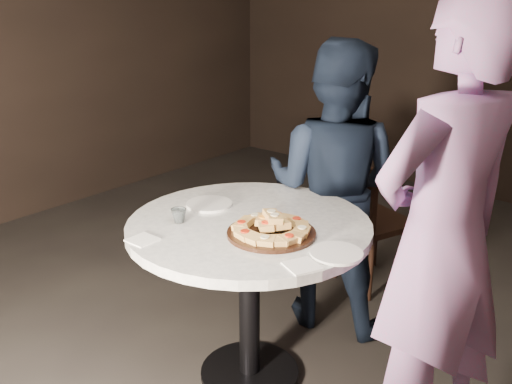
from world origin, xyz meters
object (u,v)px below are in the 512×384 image
table (249,253)px  chair_far (365,215)px  focaccia_pile (272,226)px  diner_navy (333,188)px  diner_teal (443,239)px  serving_board (271,233)px  water_glass (179,216)px

table → chair_far: 1.19m
focaccia_pile → diner_navy: bearing=103.0°
diner_navy → diner_teal: diner_teal is taller
diner_navy → diner_teal: (0.85, -0.57, 0.13)m
chair_far → diner_teal: (0.88, -1.02, 0.44)m
focaccia_pile → table: bearing=163.0°
table → serving_board: (0.17, -0.05, 0.16)m
serving_board → diner_teal: bearing=17.6°
serving_board → diner_navy: bearing=102.9°
focaccia_pile → water_glass: (-0.41, -0.16, -0.01)m
water_glass → chair_far: (0.20, 1.39, -0.37)m
focaccia_pile → diner_navy: diner_navy is taller
serving_board → water_glass: bearing=-159.1°
chair_far → diner_teal: diner_teal is taller
water_glass → chair_far: bearing=81.7°
diner_navy → diner_teal: bearing=132.6°
serving_board → diner_teal: 0.71m
chair_far → diner_teal: 1.41m
table → water_glass: 0.37m
table → focaccia_pile: bearing=-17.0°
focaccia_pile → chair_far: (-0.21, 1.23, -0.38)m
focaccia_pile → water_glass: 0.44m
water_glass → diner_teal: (1.08, 0.37, 0.07)m
focaccia_pile → chair_far: size_ratio=0.40×
focaccia_pile → diner_navy: 0.80m
serving_board → water_glass: (-0.41, -0.16, 0.02)m
water_glass → table: bearing=41.2°
serving_board → diner_navy: 0.80m
diner_navy → focaccia_pile: bearing=89.3°
water_glass → serving_board: bearing=20.9°
table → serving_board: serving_board is taller
serving_board → table: bearing=162.8°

